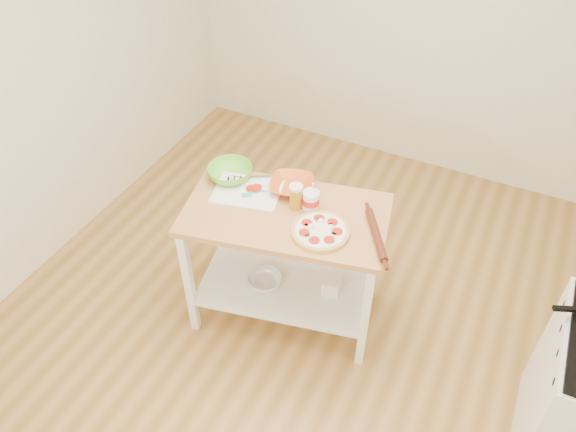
% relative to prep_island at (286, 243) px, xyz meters
% --- Properties ---
extents(room_shell, '(4.04, 4.54, 2.74)m').
position_rel_prep_island_xyz_m(room_shell, '(0.18, -0.17, 0.70)').
color(room_shell, '#A87B3E').
rests_on(room_shell, ground).
extents(prep_island, '(1.29, 0.88, 0.90)m').
position_rel_prep_island_xyz_m(prep_island, '(0.00, 0.00, 0.00)').
color(prep_island, tan).
rests_on(prep_island, ground).
extents(pizza, '(0.33, 0.33, 0.05)m').
position_rel_prep_island_xyz_m(pizza, '(0.25, -0.07, 0.27)').
color(pizza, '#E0B65F').
rests_on(pizza, prep_island).
extents(cutting_board, '(0.46, 0.38, 0.04)m').
position_rel_prep_island_xyz_m(cutting_board, '(-0.29, 0.07, 0.26)').
color(cutting_board, white).
rests_on(cutting_board, prep_island).
extents(spatula, '(0.13, 0.12, 0.01)m').
position_rel_prep_island_xyz_m(spatula, '(-0.24, 0.05, 0.27)').
color(spatula, teal).
rests_on(spatula, cutting_board).
extents(knife, '(0.24, 0.16, 0.01)m').
position_rel_prep_island_xyz_m(knife, '(-0.37, 0.15, 0.27)').
color(knife, silver).
rests_on(knife, cutting_board).
extents(orange_bowl, '(0.32, 0.32, 0.06)m').
position_rel_prep_island_xyz_m(orange_bowl, '(-0.06, 0.20, 0.28)').
color(orange_bowl, '#D35A20').
rests_on(orange_bowl, prep_island).
extents(green_bowl, '(0.31, 0.31, 0.09)m').
position_rel_prep_island_xyz_m(green_bowl, '(-0.45, 0.14, 0.29)').
color(green_bowl, '#6CC732').
rests_on(green_bowl, prep_island).
extents(beer_pint, '(0.08, 0.08, 0.16)m').
position_rel_prep_island_xyz_m(beer_pint, '(0.03, 0.07, 0.33)').
color(beer_pint, '#AF7911').
rests_on(beer_pint, prep_island).
extents(yogurt_tub, '(0.10, 0.10, 0.21)m').
position_rel_prep_island_xyz_m(yogurt_tub, '(0.12, 0.10, 0.31)').
color(yogurt_tub, white).
rests_on(yogurt_tub, prep_island).
extents(rolling_pin, '(0.25, 0.36, 0.05)m').
position_rel_prep_island_xyz_m(rolling_pin, '(0.54, 0.03, 0.27)').
color(rolling_pin, '#552413').
rests_on(rolling_pin, prep_island).
extents(shelf_glass_bowl, '(0.24, 0.24, 0.07)m').
position_rel_prep_island_xyz_m(shelf_glass_bowl, '(-0.13, -0.06, -0.35)').
color(shelf_glass_bowl, silver).
rests_on(shelf_glass_bowl, prep_island).
extents(shelf_bin, '(0.13, 0.13, 0.11)m').
position_rel_prep_island_xyz_m(shelf_bin, '(0.28, 0.08, -0.33)').
color(shelf_bin, white).
rests_on(shelf_bin, prep_island).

